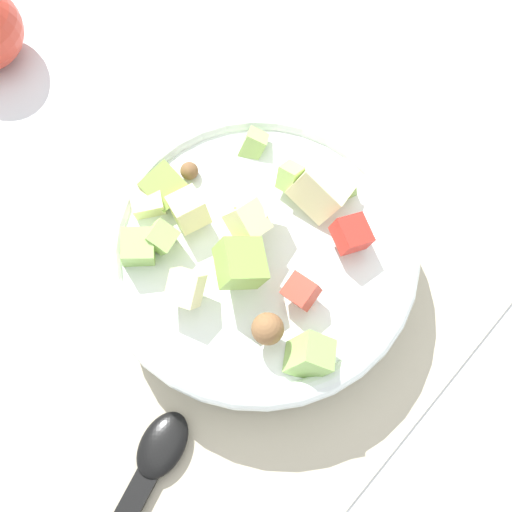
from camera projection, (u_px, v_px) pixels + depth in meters
name	position (u px, v px, depth m)	size (l,w,h in m)	color
ground_plane	(258.00, 272.00, 0.60)	(2.40, 2.40, 0.00)	silver
placemat	(258.00, 271.00, 0.59)	(0.49, 0.37, 0.01)	#BCB299
salad_bowl	(255.00, 258.00, 0.56)	(0.26, 0.26, 0.11)	white
serving_spoon	(133.00, 502.00, 0.52)	(0.22, 0.09, 0.01)	black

